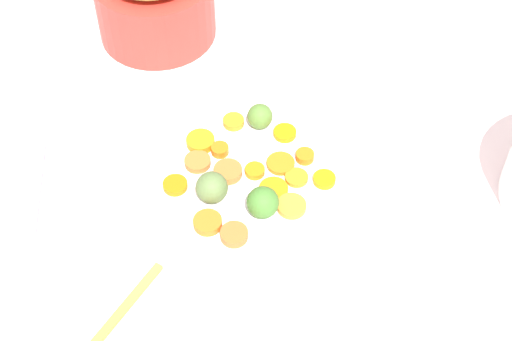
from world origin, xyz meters
name	(u,v)px	position (x,y,z in m)	size (l,w,h in m)	color
tabletop	(265,219)	(0.00, 0.00, 0.01)	(2.40, 2.40, 0.02)	white
serving_bowl_carrots	(256,195)	(0.00, 0.01, 0.06)	(0.26, 0.26, 0.09)	white
metal_pot	(156,6)	(0.42, 0.15, 0.08)	(0.20, 0.20, 0.11)	red
carrot_slice_0	(292,206)	(-0.06, -0.03, 0.11)	(0.04, 0.04, 0.01)	orange
carrot_slice_1	(324,179)	(-0.01, -0.08, 0.11)	(0.03, 0.03, 0.01)	orange
carrot_slice_2	(234,235)	(-0.10, 0.05, 0.11)	(0.04, 0.04, 0.01)	orange
carrot_slice_3	(228,172)	(0.01, 0.05, 0.11)	(0.04, 0.04, 0.01)	orange
carrot_slice_4	(200,141)	(0.07, 0.09, 0.11)	(0.04, 0.04, 0.01)	orange
carrot_slice_5	(281,164)	(0.02, -0.02, 0.11)	(0.04, 0.04, 0.01)	orange
carrot_slice_6	(274,189)	(-0.03, -0.01, 0.11)	(0.04, 0.04, 0.01)	orange
carrot_slice_7	(234,122)	(0.10, 0.04, 0.11)	(0.03, 0.03, 0.01)	orange
carrot_slice_8	(255,171)	(0.01, 0.01, 0.11)	(0.03, 0.03, 0.01)	orange
carrot_slice_9	(220,150)	(0.05, 0.06, 0.11)	(0.02, 0.02, 0.01)	orange
carrot_slice_10	(175,185)	(-0.01, 0.12, 0.11)	(0.03, 0.03, 0.01)	orange
carrot_slice_11	(198,162)	(0.03, 0.09, 0.11)	(0.04, 0.04, 0.01)	orange
carrot_slice_12	(285,133)	(0.07, -0.03, 0.11)	(0.03, 0.03, 0.01)	orange
carrot_slice_13	(208,223)	(-0.07, 0.08, 0.11)	(0.04, 0.04, 0.01)	orange
carrot_slice_14	(305,156)	(0.03, -0.06, 0.11)	(0.03, 0.03, 0.01)	orange
carrot_slice_15	(296,178)	(-0.01, -0.04, 0.11)	(0.03, 0.03, 0.01)	orange
brussels_sprout_0	(212,187)	(-0.03, 0.07, 0.13)	(0.04, 0.04, 0.04)	#5C7841
brussels_sprout_1	(263,202)	(-0.06, 0.01, 0.13)	(0.04, 0.04, 0.04)	#457D2F
brussels_sprout_2	(259,116)	(0.10, 0.00, 0.13)	(0.04, 0.04, 0.04)	#558033
dish_towel	(5,186)	(0.08, 0.38, 0.02)	(0.18, 0.11, 0.01)	#A3A5C1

